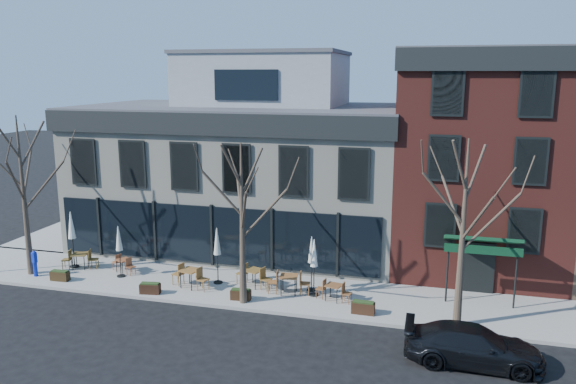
% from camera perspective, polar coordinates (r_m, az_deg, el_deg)
% --- Properties ---
extents(ground, '(120.00, 120.00, 0.00)m').
position_cam_1_polar(ground, '(29.65, -7.57, -7.85)').
color(ground, black).
rests_on(ground, ground).
extents(sidewalk_front, '(33.50, 4.70, 0.15)m').
position_cam_1_polar(sidewalk_front, '(26.69, -2.78, -9.88)').
color(sidewalk_front, gray).
rests_on(sidewalk_front, ground).
extents(sidewalk_side, '(4.50, 12.00, 0.15)m').
position_cam_1_polar(sidewalk_side, '(39.90, -19.39, -3.13)').
color(sidewalk_side, gray).
rests_on(sidewalk_side, ground).
extents(corner_building, '(18.39, 10.39, 11.10)m').
position_cam_1_polar(corner_building, '(33.05, -4.36, 2.75)').
color(corner_building, beige).
rests_on(corner_building, ground).
extents(red_brick_building, '(8.20, 11.78, 11.18)m').
position_cam_1_polar(red_brick_building, '(31.12, 18.71, 3.27)').
color(red_brick_building, maroon).
rests_on(red_brick_building, ground).
extents(tree_corner, '(3.93, 3.98, 7.92)m').
position_cam_1_polar(tree_corner, '(30.21, -25.27, -0.17)').
color(tree_corner, '#382B21').
rests_on(tree_corner, sidewalk_front).
extents(tree_mid, '(3.50, 3.55, 7.04)m').
position_cam_1_polar(tree_mid, '(24.00, -4.67, -3.06)').
color(tree_mid, '#382B21').
rests_on(tree_mid, sidewalk_front).
extents(tree_right, '(3.72, 3.77, 7.48)m').
position_cam_1_polar(tree_right, '(22.69, 17.36, -3.88)').
color(tree_right, '#382B21').
rests_on(tree_right, sidewalk_front).
extents(parked_sedan, '(4.74, 1.93, 1.37)m').
position_cam_1_polar(parked_sedan, '(21.31, 18.30, -14.60)').
color(parked_sedan, black).
rests_on(parked_sedan, ground).
extents(call_box, '(0.27, 0.26, 1.33)m').
position_cam_1_polar(call_box, '(30.57, -24.33, -6.54)').
color(call_box, '#0D24B4').
rests_on(call_box, sidewalk_front).
extents(cafe_set_0, '(1.90, 0.98, 0.97)m').
position_cam_1_polar(cafe_set_0, '(30.92, -20.36, -6.41)').
color(cafe_set_0, brown).
rests_on(cafe_set_0, sidewalk_front).
extents(cafe_set_1, '(1.61, 1.01, 0.84)m').
position_cam_1_polar(cafe_set_1, '(29.71, -16.35, -7.03)').
color(cafe_set_1, brown).
rests_on(cafe_set_1, sidewalk_front).
extents(cafe_set_2, '(2.06, 1.01, 1.06)m').
position_cam_1_polar(cafe_set_2, '(26.95, -9.89, -8.42)').
color(cafe_set_2, brown).
rests_on(cafe_set_2, sidewalk_front).
extents(cafe_set_3, '(1.96, 1.09, 1.01)m').
position_cam_1_polar(cafe_set_3, '(26.73, -3.48, -8.50)').
color(cafe_set_3, brown).
rests_on(cafe_set_3, sidewalk_front).
extents(cafe_set_4, '(2.02, 0.89, 1.04)m').
position_cam_1_polar(cafe_set_4, '(25.84, 0.09, -9.16)').
color(cafe_set_4, brown).
rests_on(cafe_set_4, sidewalk_front).
extents(cafe_set_5, '(1.72, 0.80, 0.88)m').
position_cam_1_polar(cafe_set_5, '(25.23, 4.66, -9.94)').
color(cafe_set_5, brown).
rests_on(cafe_set_5, sidewalk_front).
extents(umbrella_0, '(0.47, 0.47, 2.95)m').
position_cam_1_polar(umbrella_0, '(30.82, -21.14, -3.46)').
color(umbrella_0, black).
rests_on(umbrella_0, sidewalk_front).
extents(umbrella_1, '(0.41, 0.41, 2.57)m').
position_cam_1_polar(umbrella_1, '(28.71, -16.80, -4.81)').
color(umbrella_1, black).
rests_on(umbrella_1, sidewalk_front).
extents(umbrella_2, '(0.44, 0.44, 2.74)m').
position_cam_1_polar(umbrella_2, '(26.83, -7.21, -5.30)').
color(umbrella_2, black).
rests_on(umbrella_2, sidewalk_front).
extents(umbrella_3, '(0.42, 0.42, 2.60)m').
position_cam_1_polar(umbrella_3, '(25.76, 2.42, -6.18)').
color(umbrella_3, black).
rests_on(umbrella_3, sidewalk_front).
extents(umbrella_4, '(0.42, 0.42, 2.64)m').
position_cam_1_polar(umbrella_4, '(25.21, 2.67, -6.52)').
color(umbrella_4, black).
rests_on(umbrella_4, sidewalk_front).
extents(planter_0, '(0.91, 0.39, 0.50)m').
position_cam_1_polar(planter_0, '(29.63, -22.16, -7.86)').
color(planter_0, '#2E200F').
rests_on(planter_0, sidewalk_front).
extents(planter_1, '(0.96, 0.50, 0.51)m').
position_cam_1_polar(planter_1, '(26.70, -13.83, -9.46)').
color(planter_1, black).
rests_on(planter_1, sidewalk_front).
extents(planter_2, '(0.92, 0.43, 0.50)m').
position_cam_1_polar(planter_2, '(25.38, -4.82, -10.31)').
color(planter_2, black).
rests_on(planter_2, sidewalk_front).
extents(planter_3, '(0.97, 0.41, 0.54)m').
position_cam_1_polar(planter_3, '(24.13, 7.65, -11.55)').
color(planter_3, black).
rests_on(planter_3, sidewalk_front).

